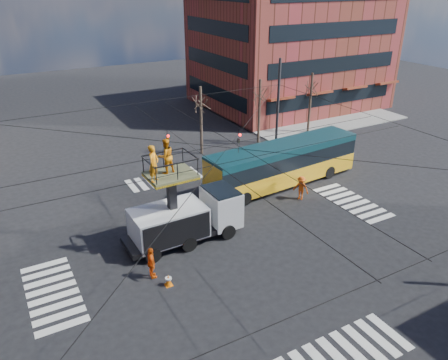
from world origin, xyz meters
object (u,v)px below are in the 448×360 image
at_px(traffic_cone, 168,280).
at_px(worker_ground, 151,263).
at_px(city_bus, 283,163).
at_px(flagger, 301,188).
at_px(utility_truck, 185,208).

bearing_deg(traffic_cone, worker_ground, 115.21).
bearing_deg(city_bus, traffic_cone, -154.38).
relative_size(worker_ground, flagger, 1.02).
bearing_deg(flagger, worker_ground, -103.93).
xyz_separation_m(utility_truck, worker_ground, (-3.08, -2.48, -1.21)).
relative_size(utility_truck, traffic_cone, 10.74).
bearing_deg(flagger, city_bus, 143.50).
height_order(traffic_cone, flagger, flagger).
distance_m(utility_truck, flagger, 9.38).
bearing_deg(city_bus, worker_ground, -159.02).
xyz_separation_m(worker_ground, flagger, (12.34, 3.35, -0.02)).
bearing_deg(worker_ground, traffic_cone, -148.78).
relative_size(utility_truck, city_bus, 0.55).
xyz_separation_m(utility_truck, flagger, (9.26, 0.87, -1.23)).
bearing_deg(worker_ground, city_bus, -58.58).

